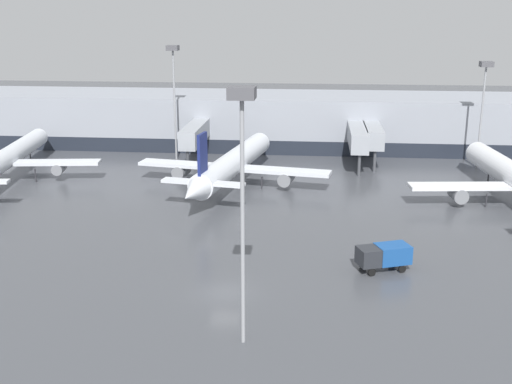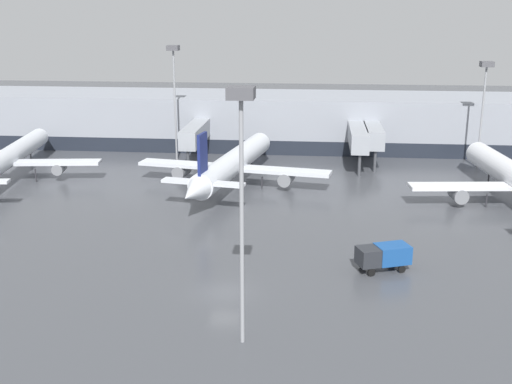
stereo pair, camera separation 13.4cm
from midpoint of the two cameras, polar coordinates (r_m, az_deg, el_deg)
ground_plane at (r=55.70m, az=-2.75°, el=-8.93°), size 320.00×320.00×0.00m
terminal_building at (r=113.62m, az=1.73°, el=6.39°), size 160.00×29.34×9.00m
parked_jet_0 at (r=87.58m, az=-2.04°, el=2.52°), size 27.02×35.43×9.44m
parked_jet_2 at (r=96.47m, az=-21.31°, el=2.73°), size 26.31×37.90×8.73m
service_truck_2 at (r=60.75m, az=11.33°, el=-5.51°), size 5.32×3.73×2.40m
apron_light_mast_1 at (r=102.25m, az=-7.28°, el=10.71°), size 1.80×1.80×18.01m
apron_light_mast_2 at (r=42.98m, az=-1.23°, el=4.12°), size 1.80×1.80×18.55m
apron_light_mast_3 at (r=101.70m, az=19.73°, el=9.09°), size 1.80×1.80×16.02m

